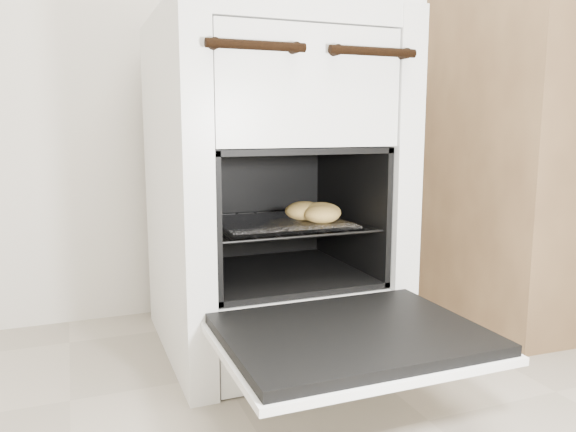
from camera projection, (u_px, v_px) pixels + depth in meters
The scene contains 5 objects.
stove at pixel (269, 191), 1.45m from camera, with size 0.55×0.61×0.84m.
oven_door at pixel (351, 337), 1.06m from camera, with size 0.50×0.39×0.03m.
oven_rack at pixel (277, 223), 1.41m from camera, with size 0.40×0.39×0.01m.
foil_sheet at pixel (280, 222), 1.39m from camera, with size 0.31×0.28×0.01m, color white.
baked_rolls at pixel (317, 212), 1.39m from camera, with size 0.17×0.18×0.05m.
Camera 1 is at (-0.64, -0.17, 0.58)m, focal length 35.00 mm.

